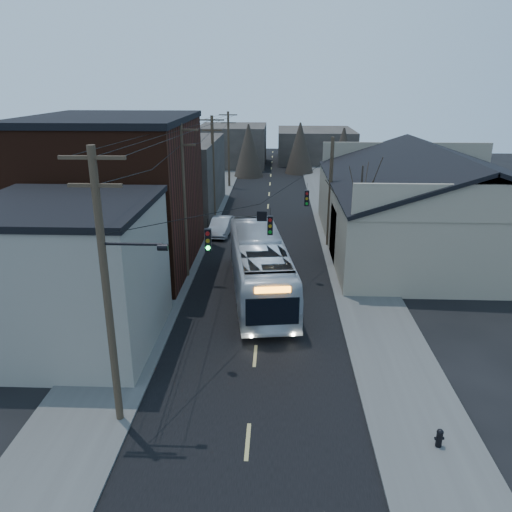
{
  "coord_description": "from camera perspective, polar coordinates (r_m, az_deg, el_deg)",
  "views": [
    {
      "loc": [
        0.95,
        -12.84,
        12.43
      ],
      "look_at": [
        -0.21,
        13.87,
        3.0
      ],
      "focal_mm": 35.0,
      "sensor_mm": 36.0,
      "label": 1
    }
  ],
  "objects": [
    {
      "name": "ground",
      "position": [
        17.9,
        -1.37,
        -24.57
      ],
      "size": [
        160.0,
        160.0,
        0.0
      ],
      "primitive_type": "plane",
      "color": "black",
      "rests_on": "ground"
    },
    {
      "name": "road_surface",
      "position": [
        44.62,
        1.17,
        3.25
      ],
      "size": [
        9.0,
        110.0,
        0.02
      ],
      "primitive_type": "cube",
      "color": "black",
      "rests_on": "ground"
    },
    {
      "name": "sidewalk_left",
      "position": [
        45.21,
        -7.1,
        3.39
      ],
      "size": [
        4.0,
        110.0,
        0.12
      ],
      "primitive_type": "cube",
      "color": "#474744",
      "rests_on": "ground"
    },
    {
      "name": "sidewalk_right",
      "position": [
        44.94,
        9.5,
        3.17
      ],
      "size": [
        4.0,
        110.0,
        0.12
      ],
      "primitive_type": "cube",
      "color": "#474744",
      "rests_on": "ground"
    },
    {
      "name": "building_clapboard",
      "position": [
        25.61,
        -20.57,
        -2.28
      ],
      "size": [
        8.0,
        8.0,
        7.0
      ],
      "primitive_type": "cube",
      "color": "gray",
      "rests_on": "ground"
    },
    {
      "name": "building_brick",
      "position": [
        35.41,
        -15.69,
        6.59
      ],
      "size": [
        10.0,
        12.0,
        10.0
      ],
      "primitive_type": "cube",
      "color": "black",
      "rests_on": "ground"
    },
    {
      "name": "building_left_far",
      "position": [
        50.74,
        -9.55,
        9.02
      ],
      "size": [
        9.0,
        14.0,
        7.0
      ],
      "primitive_type": "cube",
      "color": "#302A26",
      "rests_on": "ground"
    },
    {
      "name": "warehouse",
      "position": [
        40.89,
        19.61,
        4.52
      ],
      "size": [
        16.16,
        20.6,
        7.73
      ],
      "color": "gray",
      "rests_on": "ground"
    },
    {
      "name": "building_far_left",
      "position": [
        78.72,
        -2.66,
        12.52
      ],
      "size": [
        10.0,
        12.0,
        6.0
      ],
      "primitive_type": "cube",
      "color": "#302A26",
      "rests_on": "ground"
    },
    {
      "name": "building_far_right",
      "position": [
        83.65,
        6.78,
        12.47
      ],
      "size": [
        12.0,
        14.0,
        5.0
      ],
      "primitive_type": "cube",
      "color": "#302A26",
      "rests_on": "ground"
    },
    {
      "name": "bare_tree",
      "position": [
        34.46,
        11.71,
        4.17
      ],
      "size": [
        0.4,
        0.4,
        7.2
      ],
      "primitive_type": "cone",
      "color": "black",
      "rests_on": "ground"
    },
    {
      "name": "utility_lines",
      "position": [
        37.95,
        -3.74,
        8.02
      ],
      "size": [
        11.24,
        45.28,
        10.5
      ],
      "color": "#382B1E",
      "rests_on": "ground"
    },
    {
      "name": "bus",
      "position": [
        30.16,
        0.44,
        -1.21
      ],
      "size": [
        4.71,
        13.23,
        3.61
      ],
      "primitive_type": "imported",
      "rotation": [
        0.0,
        0.0,
        3.27
      ],
      "color": "silver",
      "rests_on": "ground"
    },
    {
      "name": "parked_car",
      "position": [
        42.59,
        -4.0,
        3.43
      ],
      "size": [
        1.99,
        4.57,
        1.46
      ],
      "primitive_type": "imported",
      "rotation": [
        0.0,
        0.0,
        -0.1
      ],
      "color": "#A4A7AB",
      "rests_on": "ground"
    },
    {
      "name": "fire_hydrant",
      "position": [
        19.88,
        20.23,
        -18.85
      ],
      "size": [
        0.34,
        0.24,
        0.71
      ],
      "rotation": [
        0.0,
        0.0,
        0.1
      ],
      "color": "black",
      "rests_on": "sidewalk_right"
    }
  ]
}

